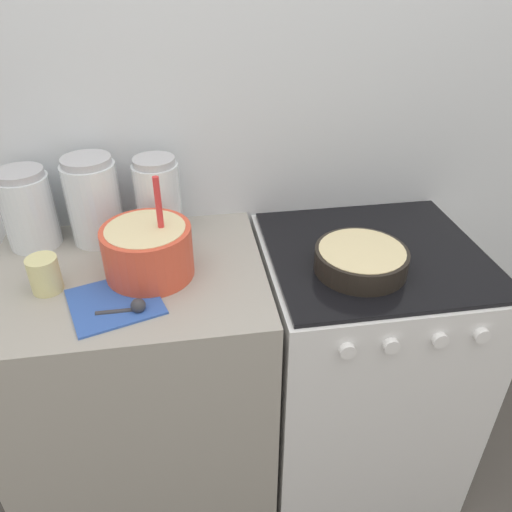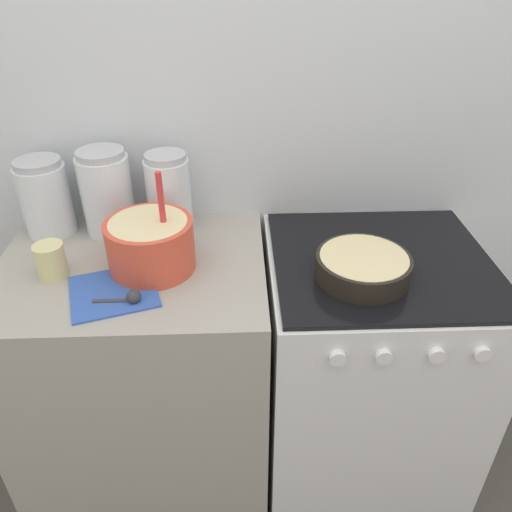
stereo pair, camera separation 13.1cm
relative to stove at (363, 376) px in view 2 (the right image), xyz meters
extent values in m
cube|color=silver|center=(-0.33, 0.32, 0.74)|extent=(4.48, 0.05, 2.40)
cube|color=#9E998E|center=(-0.70, 0.00, 0.00)|extent=(0.74, 0.59, 0.92)
cube|color=silver|center=(0.00, 0.00, -0.01)|extent=(0.63, 0.59, 0.91)
cube|color=black|center=(0.00, 0.00, 0.45)|extent=(0.61, 0.56, 0.01)
cylinder|color=white|center=(-0.17, -0.30, 0.38)|extent=(0.04, 0.02, 0.04)
cylinder|color=white|center=(-0.06, -0.30, 0.38)|extent=(0.04, 0.02, 0.04)
cylinder|color=white|center=(0.06, -0.30, 0.38)|extent=(0.04, 0.02, 0.04)
cylinder|color=white|center=(0.17, -0.30, 0.38)|extent=(0.04, 0.02, 0.04)
cylinder|color=#D84C33|center=(-0.63, -0.02, 0.53)|extent=(0.23, 0.23, 0.14)
cylinder|color=beige|center=(-0.63, -0.02, 0.56)|extent=(0.20, 0.20, 0.08)
cylinder|color=red|center=(-0.59, -0.02, 0.61)|extent=(0.02, 0.02, 0.26)
cylinder|color=black|center=(-0.08, -0.08, 0.49)|extent=(0.25, 0.25, 0.06)
cylinder|color=beige|center=(-0.08, -0.08, 0.50)|extent=(0.23, 0.23, 0.05)
cylinder|color=silver|center=(-0.96, 0.20, 0.56)|extent=(0.14, 0.14, 0.21)
cylinder|color=red|center=(-0.96, 0.20, 0.52)|extent=(0.13, 0.13, 0.12)
cylinder|color=#B2B2B7|center=(-0.96, 0.20, 0.68)|extent=(0.13, 0.13, 0.02)
cylinder|color=silver|center=(-0.78, 0.20, 0.58)|extent=(0.15, 0.15, 0.23)
cylinder|color=olive|center=(-0.78, 0.20, 0.53)|extent=(0.13, 0.13, 0.14)
cylinder|color=#B2B2B7|center=(-0.78, 0.20, 0.70)|extent=(0.14, 0.14, 0.02)
cylinder|color=silver|center=(-0.60, 0.20, 0.57)|extent=(0.13, 0.13, 0.22)
cylinder|color=silver|center=(-0.60, 0.20, 0.53)|extent=(0.12, 0.12, 0.13)
cylinder|color=#B2B2B7|center=(-0.60, 0.20, 0.69)|extent=(0.12, 0.12, 0.02)
cylinder|color=beige|center=(-0.89, -0.05, 0.51)|extent=(0.08, 0.08, 0.09)
cube|color=#3359B2|center=(-0.72, -0.13, 0.46)|extent=(0.26, 0.25, 0.01)
cylinder|color=#333338|center=(-0.71, -0.17, 0.47)|extent=(0.09, 0.01, 0.01)
sphere|color=#333338|center=(-0.66, -0.17, 0.48)|extent=(0.04, 0.04, 0.04)
camera|label=1|loc=(-0.53, -1.14, 1.21)|focal=35.00mm
camera|label=2|loc=(-0.40, -1.15, 1.21)|focal=35.00mm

